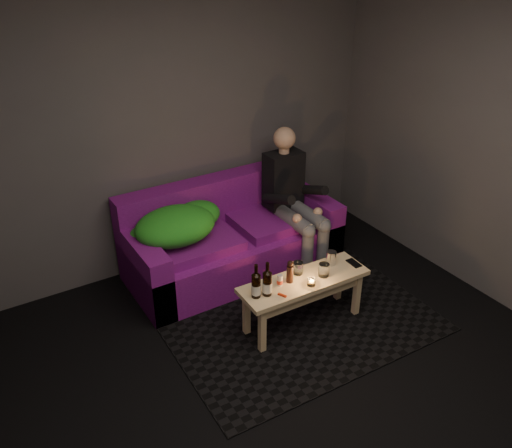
# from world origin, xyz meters

# --- Properties ---
(floor) EXTENTS (4.50, 4.50, 0.00)m
(floor) POSITION_xyz_m (0.00, 0.00, 0.00)
(floor) COLOR black
(floor) RESTS_ON ground
(room) EXTENTS (4.50, 4.50, 4.50)m
(room) POSITION_xyz_m (0.00, 0.47, 1.64)
(room) COLOR silver
(room) RESTS_ON ground
(rug) EXTENTS (2.10, 1.56, 0.01)m
(rug) POSITION_xyz_m (0.43, 0.87, 0.00)
(rug) COLOR black
(rug) RESTS_ON floor
(sofa) EXTENTS (1.87, 0.84, 0.80)m
(sofa) POSITION_xyz_m (0.35, 1.82, 0.29)
(sofa) COLOR #690F71
(sofa) RESTS_ON floor
(green_blanket) EXTENTS (0.82, 0.56, 0.28)m
(green_blanket) POSITION_xyz_m (-0.15, 1.81, 0.61)
(green_blanket) COLOR green
(green_blanket) RESTS_ON sofa
(person) EXTENTS (0.34, 0.78, 1.25)m
(person) POSITION_xyz_m (0.91, 1.66, 0.65)
(person) COLOR black
(person) RESTS_ON sofa
(coffee_table) EXTENTS (1.04, 0.36, 0.42)m
(coffee_table) POSITION_xyz_m (0.43, 0.82, 0.35)
(coffee_table) COLOR #E8C388
(coffee_table) RESTS_ON rug
(beer_bottle_a) EXTENTS (0.07, 0.07, 0.27)m
(beer_bottle_a) POSITION_xyz_m (0.01, 0.83, 0.52)
(beer_bottle_a) COLOR black
(beer_bottle_a) RESTS_ON coffee_table
(beer_bottle_b) EXTENTS (0.07, 0.07, 0.27)m
(beer_bottle_b) POSITION_xyz_m (0.09, 0.81, 0.52)
(beer_bottle_b) COLOR black
(beer_bottle_b) RESTS_ON coffee_table
(salt_shaker) EXTENTS (0.05, 0.05, 0.09)m
(salt_shaker) POSITION_xyz_m (0.23, 0.85, 0.47)
(salt_shaker) COLOR silver
(salt_shaker) RESTS_ON coffee_table
(pepper_mill) EXTENTS (0.05, 0.05, 0.14)m
(pepper_mill) POSITION_xyz_m (0.32, 0.85, 0.49)
(pepper_mill) COLOR black
(pepper_mill) RESTS_ON coffee_table
(tumbler_back) EXTENTS (0.08, 0.08, 0.10)m
(tumbler_back) POSITION_xyz_m (0.44, 0.91, 0.47)
(tumbler_back) COLOR white
(tumbler_back) RESTS_ON coffee_table
(tealight) EXTENTS (0.06, 0.06, 0.05)m
(tealight) POSITION_xyz_m (0.43, 0.73, 0.45)
(tealight) COLOR white
(tealight) RESTS_ON coffee_table
(tumbler_front) EXTENTS (0.11, 0.11, 0.10)m
(tumbler_front) POSITION_xyz_m (0.59, 0.78, 0.47)
(tumbler_front) COLOR white
(tumbler_front) RESTS_ON coffee_table
(steel_cup) EXTENTS (0.09, 0.09, 0.11)m
(steel_cup) POSITION_xyz_m (0.74, 0.88, 0.48)
(steel_cup) COLOR #B4B6BC
(steel_cup) RESTS_ON coffee_table
(smartphone) EXTENTS (0.07, 0.14, 0.01)m
(smartphone) POSITION_xyz_m (0.90, 0.79, 0.42)
(smartphone) COLOR black
(smartphone) RESTS_ON coffee_table
(red_lighter) EXTENTS (0.05, 0.07, 0.01)m
(red_lighter) POSITION_xyz_m (0.17, 0.73, 0.43)
(red_lighter) COLOR #B9270B
(red_lighter) RESTS_ON coffee_table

